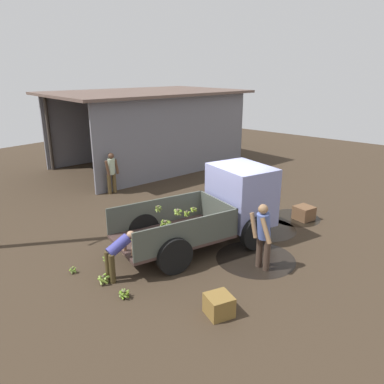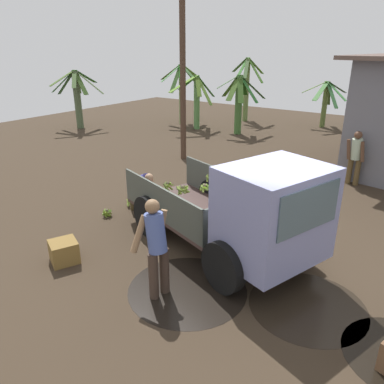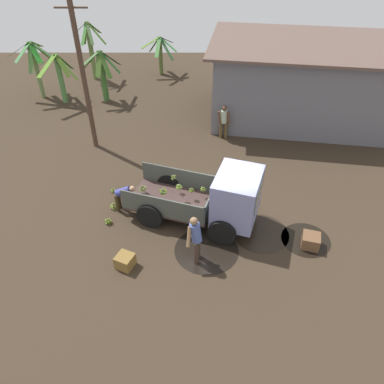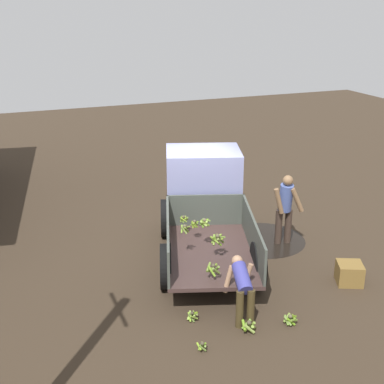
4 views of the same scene
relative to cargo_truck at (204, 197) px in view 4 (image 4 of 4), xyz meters
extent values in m
plane|color=#382B1F|center=(0.10, 0.32, -1.11)|extent=(36.00, 36.00, 0.00)
cylinder|color=black|center=(1.33, -0.54, -1.10)|extent=(1.91, 1.91, 0.01)
cylinder|color=black|center=(-0.55, -1.32, -1.10)|extent=(2.09, 2.09, 0.01)
cylinder|color=black|center=(2.79, -0.85, -1.10)|extent=(1.63, 1.63, 0.01)
cube|color=#402E2A|center=(-1.73, 0.58, -0.60)|extent=(3.40, 2.67, 0.08)
cube|color=#464C44|center=(-1.45, 1.42, -0.19)|extent=(2.84, 0.99, 0.75)
cube|color=#464C44|center=(-2.01, -0.26, -0.19)|extent=(2.84, 0.99, 0.75)
cube|color=#464C44|center=(-0.34, 0.11, -0.19)|extent=(0.62, 1.74, 0.75)
cube|color=#8287B8|center=(0.45, -0.15, 0.19)|extent=(1.88, 2.13, 1.67)
cube|color=#4C606B|center=(1.12, -0.38, 0.53)|extent=(0.48, 1.36, 0.73)
cylinder|color=black|center=(0.56, 0.81, -0.64)|extent=(0.95, 0.50, 0.93)
cylinder|color=black|center=(-0.04, -0.98, -0.64)|extent=(0.95, 0.50, 0.93)
cylinder|color=black|center=(-1.86, 1.61, -0.64)|extent=(0.95, 0.50, 0.93)
cylinder|color=black|center=(-2.45, -0.17, -0.64)|extent=(0.95, 0.50, 0.93)
sphere|color=#4C4531|center=(-2.80, 0.98, -0.28)|extent=(0.08, 0.08, 0.08)
cylinder|color=olive|center=(-2.87, 0.95, -0.36)|extent=(0.11, 0.20, 0.19)
cylinder|color=olive|center=(-2.79, 0.91, -0.37)|extent=(0.19, 0.06, 0.19)
cylinder|color=olive|center=(-2.73, 0.96, -0.37)|extent=(0.09, 0.20, 0.19)
cylinder|color=olive|center=(-2.74, 1.05, -0.33)|extent=(0.20, 0.18, 0.12)
cylinder|color=#79A72D|center=(-2.84, 1.03, -0.37)|extent=(0.17, 0.15, 0.20)
sphere|color=brown|center=(-1.04, 0.66, -0.13)|extent=(0.08, 0.08, 0.08)
cylinder|color=olive|center=(-1.01, 0.62, -0.19)|extent=(0.13, 0.12, 0.13)
cylinder|color=olive|center=(-0.98, 0.67, -0.18)|extent=(0.07, 0.15, 0.12)
cylinder|color=olive|center=(-1.03, 0.70, -0.19)|extent=(0.13, 0.06, 0.15)
cylinder|color=olive|center=(-1.08, 0.70, -0.19)|extent=(0.12, 0.13, 0.14)
cylinder|color=#89A735|center=(-1.08, 0.66, -0.19)|extent=(0.05, 0.13, 0.15)
cylinder|color=olive|center=(-1.06, 0.61, -0.18)|extent=(0.15, 0.09, 0.12)
sphere|color=brown|center=(-1.68, 1.13, 0.10)|extent=(0.06, 0.06, 0.06)
cylinder|color=#7CA733|center=(-1.66, 1.19, 0.04)|extent=(0.15, 0.10, 0.15)
cylinder|color=olive|center=(-1.72, 1.16, 0.03)|extent=(0.11, 0.13, 0.17)
cylinder|color=olive|center=(-1.72, 1.11, 0.03)|extent=(0.11, 0.14, 0.16)
cylinder|color=olive|center=(-1.66, 1.07, 0.05)|extent=(0.17, 0.10, 0.13)
cylinder|color=olive|center=(-1.63, 1.14, 0.03)|extent=(0.04, 0.14, 0.16)
sphere|color=brown|center=(-1.47, 0.60, 0.06)|extent=(0.08, 0.08, 0.08)
cylinder|color=#85A43E|center=(-1.50, 0.56, -0.01)|extent=(0.15, 0.12, 0.16)
cylinder|color=olive|center=(-1.43, 0.54, 0.02)|extent=(0.18, 0.12, 0.11)
cylinder|color=#79AD23|center=(-1.40, 0.58, 0.01)|extent=(0.11, 0.18, 0.12)
cylinder|color=#59772B|center=(-1.41, 0.64, 0.01)|extent=(0.14, 0.16, 0.13)
cylinder|color=olive|center=(-1.47, 0.66, -0.01)|extent=(0.15, 0.05, 0.16)
cylinder|color=#8DAE43|center=(-1.52, 0.65, 0.01)|extent=(0.15, 0.16, 0.13)
cylinder|color=olive|center=(-1.53, 0.61, 0.01)|extent=(0.05, 0.17, 0.13)
sphere|color=#4E4632|center=(-0.62, 0.76, -0.16)|extent=(0.07, 0.07, 0.07)
cylinder|color=olive|center=(-0.59, 0.80, -0.22)|extent=(0.13, 0.11, 0.13)
cylinder|color=olive|center=(-0.64, 0.81, -0.22)|extent=(0.14, 0.08, 0.13)
cylinder|color=#8AAE2F|center=(-0.68, 0.78, -0.21)|extent=(0.08, 0.15, 0.12)
cylinder|color=olive|center=(-0.66, 0.71, -0.21)|extent=(0.14, 0.12, 0.11)
cylinder|color=olive|center=(-0.61, 0.70, -0.20)|extent=(0.16, 0.08, 0.10)
cylinder|color=#89A03E|center=(-0.57, 0.75, -0.21)|extent=(0.07, 0.15, 0.12)
sphere|color=brown|center=(-2.01, 0.55, -0.08)|extent=(0.09, 0.09, 0.09)
cylinder|color=olive|center=(-2.09, 0.51, -0.16)|extent=(0.14, 0.21, 0.18)
cylinder|color=olive|center=(-2.06, 0.46, -0.14)|extent=(0.22, 0.14, 0.14)
cylinder|color=olive|center=(-1.99, 0.45, -0.13)|extent=(0.23, 0.10, 0.13)
cylinder|color=olive|center=(-1.92, 0.52, -0.14)|extent=(0.10, 0.23, 0.14)
cylinder|color=olive|center=(-1.94, 0.58, -0.16)|extent=(0.13, 0.20, 0.18)
cylinder|color=#7EA23A|center=(-1.98, 0.61, -0.17)|extent=(0.19, 0.13, 0.20)
cylinder|color=olive|center=(-2.06, 0.63, -0.13)|extent=(0.22, 0.15, 0.13)
cylinder|color=#50721A|center=(-2.08, 0.58, -0.17)|extent=(0.13, 0.19, 0.19)
cylinder|color=#3C2D24|center=(-0.88, -1.82, -0.68)|extent=(0.19, 0.19, 0.84)
cylinder|color=#3C2D24|center=(-0.84, -1.58, -0.68)|extent=(0.19, 0.19, 0.84)
cylinder|color=#4D61A5|center=(-0.90, -1.69, 0.07)|extent=(0.45, 0.38, 0.70)
sphere|color=#8C6746|center=(-0.96, -1.68, 0.51)|extent=(0.24, 0.24, 0.24)
cylinder|color=#8C6746|center=(-1.11, -1.87, 0.06)|extent=(0.17, 0.38, 0.61)
cylinder|color=#8C6746|center=(-0.98, -1.46, 0.04)|extent=(0.16, 0.28, 0.63)
cylinder|color=#40331A|center=(-3.67, 0.84, -0.75)|extent=(0.16, 0.16, 0.72)
cylinder|color=#40331A|center=(-3.71, 0.64, -0.75)|extent=(0.16, 0.16, 0.72)
cylinder|color=#3D3D92|center=(-3.44, 0.70, -0.27)|extent=(0.66, 0.37, 0.49)
sphere|color=tan|center=(-3.11, 0.64, -0.10)|extent=(0.20, 0.20, 0.20)
cylinder|color=tan|center=(-3.14, 0.83, -0.42)|extent=(0.13, 0.22, 0.54)
cylinder|color=tan|center=(-3.20, 0.47, -0.42)|extent=(0.13, 0.24, 0.54)
sphere|color=#4A4330|center=(-3.89, 0.75, -0.92)|extent=(0.09, 0.09, 0.09)
cylinder|color=olive|center=(-3.94, 0.69, -0.99)|extent=(0.19, 0.18, 0.17)
cylinder|color=olive|center=(-3.86, 0.70, -1.00)|extent=(0.18, 0.14, 0.20)
cylinder|color=olive|center=(-3.81, 0.76, -0.99)|extent=(0.08, 0.21, 0.18)
cylinder|color=olive|center=(-3.87, 0.84, -0.96)|extent=(0.23, 0.11, 0.13)
cylinder|color=#88A046|center=(-3.96, 0.78, -0.99)|extent=(0.13, 0.21, 0.18)
sphere|color=#4A4330|center=(-4.08, 1.72, -0.97)|extent=(0.07, 0.07, 0.07)
cylinder|color=#84AE2B|center=(-4.08, 1.78, -1.01)|extent=(0.15, 0.05, 0.09)
cylinder|color=olive|center=(-4.12, 1.74, -1.03)|extent=(0.07, 0.14, 0.13)
cylinder|color=olive|center=(-4.10, 1.67, -1.02)|extent=(0.14, 0.10, 0.12)
cylinder|color=olive|center=(-4.05, 1.69, -1.04)|extent=(0.11, 0.10, 0.14)
cylinder|color=#7CA635|center=(-4.04, 1.74, -1.04)|extent=(0.08, 0.12, 0.14)
sphere|color=brown|center=(-3.94, -0.05, -0.94)|extent=(0.08, 0.08, 0.08)
cylinder|color=olive|center=(-3.89, -0.06, -1.02)|extent=(0.09, 0.17, 0.17)
cylinder|color=olive|center=(-3.87, -0.02, -1.00)|extent=(0.11, 0.19, 0.14)
cylinder|color=olive|center=(-3.93, 0.02, -1.01)|extent=(0.18, 0.06, 0.15)
cylinder|color=olive|center=(-3.97, 0.02, -1.01)|extent=(0.18, 0.11, 0.15)
cylinder|color=#6EA521|center=(-4.00, -0.03, -1.01)|extent=(0.09, 0.18, 0.16)
cylinder|color=olive|center=(-4.01, -0.08, -0.99)|extent=(0.12, 0.20, 0.12)
cylinder|color=#57771D|center=(-3.95, -0.10, -1.02)|extent=(0.17, 0.08, 0.17)
cylinder|color=#557318|center=(-3.90, -0.10, -1.00)|extent=(0.17, 0.14, 0.15)
sphere|color=#3F3929|center=(-3.19, 1.56, -0.95)|extent=(0.06, 0.06, 0.06)
cylinder|color=olive|center=(-3.14, 1.51, -1.00)|extent=(0.14, 0.14, 0.13)
cylinder|color=olive|center=(-3.13, 1.56, -1.02)|extent=(0.05, 0.15, 0.15)
cylinder|color=#8FB048|center=(-3.15, 1.60, -1.01)|extent=(0.14, 0.13, 0.14)
cylinder|color=#84AF2F|center=(-3.19, 1.61, -1.02)|extent=(0.14, 0.04, 0.16)
cylinder|color=olive|center=(-3.22, 1.59, -1.02)|extent=(0.11, 0.12, 0.16)
cylinder|color=olive|center=(-3.25, 1.54, -1.01)|extent=(0.07, 0.17, 0.13)
cylinder|color=olive|center=(-3.22, 1.51, -1.02)|extent=(0.14, 0.12, 0.15)
cylinder|color=olive|center=(-3.18, 1.49, -1.01)|extent=(0.16, 0.05, 0.13)
cube|color=brown|center=(-3.07, -1.97, -0.89)|extent=(0.67, 0.67, 0.44)
cube|color=brown|center=(2.85, -1.11, -0.88)|extent=(0.69, 0.69, 0.45)
camera|label=1|loc=(-8.37, -5.74, 3.70)|focal=35.00mm
camera|label=2|loc=(2.69, -5.75, 2.90)|focal=35.00mm
camera|label=3|loc=(-1.02, -9.66, 7.89)|focal=35.00mm
camera|label=4|loc=(-11.01, 4.61, 4.42)|focal=50.00mm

